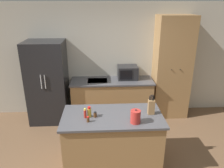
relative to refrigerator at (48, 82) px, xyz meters
name	(u,v)px	position (x,y,z in m)	size (l,w,h in m)	color
wall_back	(100,60)	(1.18, 0.39, 0.39)	(7.20, 0.06, 2.60)	beige
refrigerator	(48,82)	(0.00, 0.00, 0.00)	(0.83, 0.74, 1.83)	black
back_counter	(112,98)	(1.43, 0.05, -0.45)	(1.87, 0.66, 0.92)	#9E7547
pantry_cabinet	(172,68)	(2.81, 0.09, 0.26)	(0.80, 0.55, 2.34)	#9E7547
kitchen_island	(112,140)	(1.35, -1.60, -0.45)	(1.59, 0.83, 0.92)	#9E7547
microwave	(127,72)	(1.80, 0.15, 0.15)	(0.45, 0.38, 0.30)	#232326
knife_block	(151,107)	(1.97, -1.58, 0.14)	(0.10, 0.07, 0.34)	#9E7547
spice_bottle_tall_dark	(88,119)	(0.98, -1.77, 0.05)	(0.04, 0.04, 0.09)	#563319
spice_bottle_short_red	(95,115)	(1.08, -1.63, 0.05)	(0.05, 0.05, 0.09)	#563319
spice_bottle_amber_oil	(85,113)	(0.93, -1.64, 0.08)	(0.04, 0.04, 0.16)	#B2281E
spice_bottle_green_herb	(89,112)	(0.99, -1.62, 0.09)	(0.06, 0.06, 0.17)	gold
kettle	(135,117)	(1.68, -1.83, 0.11)	(0.15, 0.15, 0.22)	#B72D28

